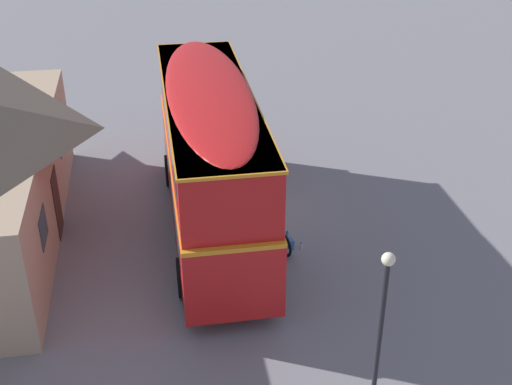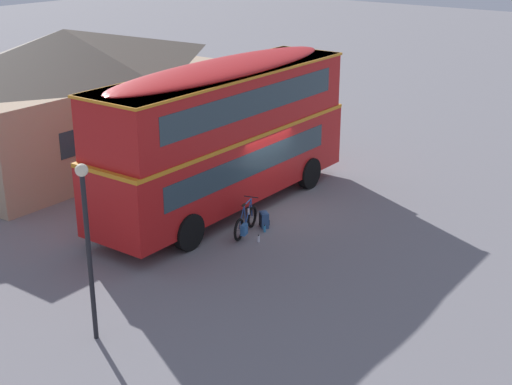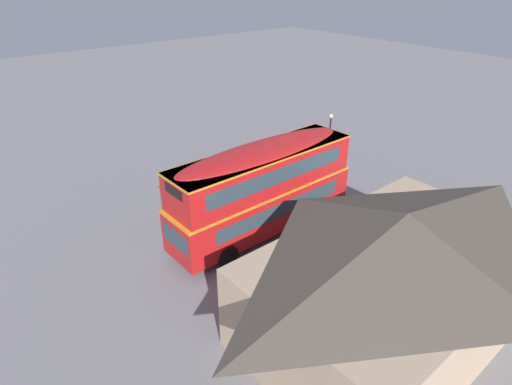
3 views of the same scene
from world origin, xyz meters
The scene contains 8 objects.
ground_plane centered at (0.00, 0.00, 0.00)m, with size 120.00×120.00×0.00m, color slate.
double_decker_bus centered at (-0.68, 0.96, 2.64)m, with size 10.43×2.85×4.79m.
touring_bicycle centered at (-2.03, -0.92, 0.37)m, with size 1.70×0.78×1.03m.
backpack_on_ground centered at (-1.24, -1.03, 0.28)m, with size 0.38×0.39×0.54m.
water_bottle_blue_sports centered at (-1.53, -1.26, 0.11)m, with size 0.08×0.08×0.23m.
water_bottle_clear_plastic centered at (-2.22, -1.56, 0.10)m, with size 0.08×0.08×0.22m.
pub_building centered at (-0.28, 9.20, 2.58)m, with size 11.80×7.58×5.07m.
street_lamp centered at (-8.64, -1.86, 2.60)m, with size 0.28×0.28×4.15m.
Camera 2 is at (-17.69, -13.45, 8.85)m, focal length 50.96 mm.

